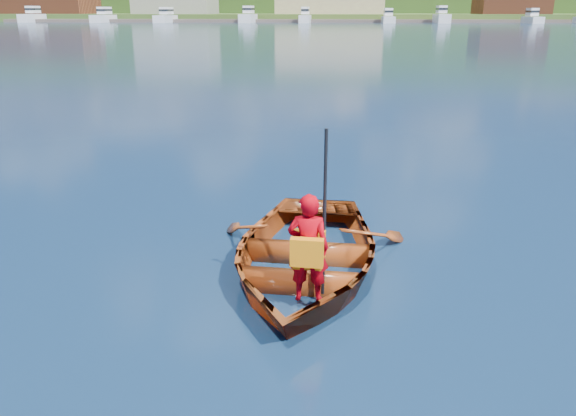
# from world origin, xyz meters

# --- Properties ---
(ground) EXTENTS (600.00, 600.00, 0.00)m
(ground) POSITION_xyz_m (0.00, 0.00, 0.00)
(ground) COLOR #0D243D
(ground) RESTS_ON ground
(rowboat) EXTENTS (2.79, 3.78, 0.76)m
(rowboat) POSITION_xyz_m (-0.94, 0.72, 0.23)
(rowboat) COLOR #69290D
(rowboat) RESTS_ON ground
(child_paddler) EXTENTS (0.45, 0.35, 1.83)m
(child_paddler) POSITION_xyz_m (-0.83, -0.18, 0.70)
(child_paddler) COLOR #B4000C
(child_paddler) RESTS_ON ground
(dock) EXTENTS (159.96, 13.43, 0.80)m
(dock) POSITION_xyz_m (-9.99, 148.00, 0.40)
(dock) COLOR brown
(dock) RESTS_ON ground
(marina_yachts) EXTENTS (143.54, 11.81, 4.34)m
(marina_yachts) POSITION_xyz_m (-12.48, 143.29, 1.38)
(marina_yachts) COLOR white
(marina_yachts) RESTS_ON ground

